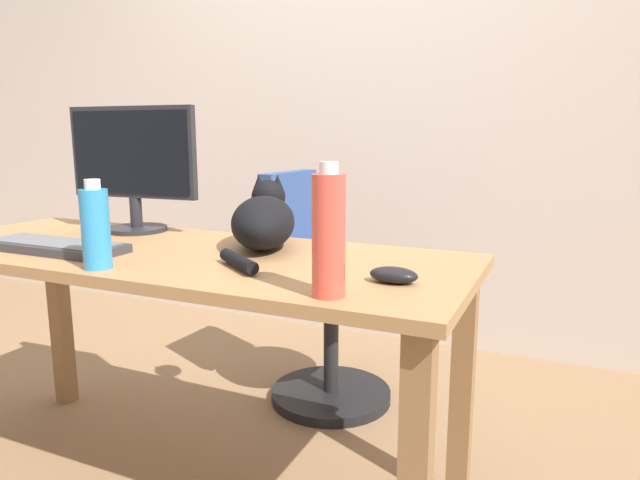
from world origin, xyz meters
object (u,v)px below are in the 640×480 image
Objects in this scene: monitor at (133,164)px; cat at (264,219)px; office_chair at (320,304)px; keyboard at (53,246)px; water_bottle at (329,234)px; computer_mouse at (394,275)px; spray_bottle at (96,228)px.

cat is (0.53, -0.05, -0.15)m from monitor.
office_chair is 0.89m from monitor.
monitor is (-0.46, -0.50, 0.57)m from office_chair.
keyboard is at bearing -117.50° from office_chair.
water_bottle is at bearing -26.32° from monitor.
spray_bottle reaches higher than computer_mouse.
water_bottle is (0.89, -0.10, 0.11)m from keyboard.
cat is at bearing -5.42° from monitor.
office_chair is 1.07m from spray_bottle.
monitor is 0.85× the size of cat.
water_bottle reaches higher than spray_bottle.
office_chair is 3.36× the size of water_bottle.
cat is 0.55m from water_bottle.
keyboard is at bearing 158.86° from spray_bottle.
computer_mouse is at bearing 13.18° from spray_bottle.
cat is 0.47m from spray_bottle.
water_bottle reaches higher than cat.
cat is at bearing 59.92° from spray_bottle.
spray_bottle reaches higher than keyboard.
water_bottle is at bearing -120.23° from computer_mouse.
computer_mouse is at bearing 3.36° from keyboard.
computer_mouse is 0.50× the size of spray_bottle.
keyboard is 0.78× the size of cat.
keyboard is at bearing 173.76° from water_bottle.
water_bottle is (0.90, -0.45, -0.10)m from monitor.
monitor is at bearing 163.64° from computer_mouse.
water_bottle is at bearing -6.24° from keyboard.
cat is at bearing 30.29° from keyboard.
monitor is 0.41m from keyboard.
spray_bottle is (0.28, -0.11, 0.09)m from keyboard.
computer_mouse is at bearing -27.31° from cat.
spray_bottle reaches higher than cat.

